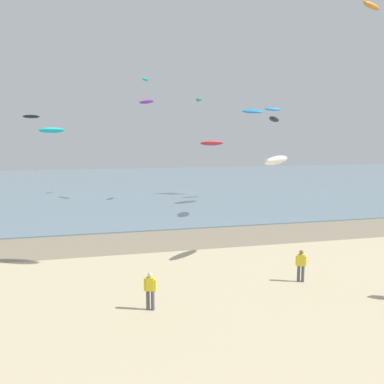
# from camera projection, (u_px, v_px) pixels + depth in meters

# --- Properties ---
(wet_sand_strip) EXTENTS (120.00, 6.39, 0.01)m
(wet_sand_strip) POSITION_uv_depth(u_px,v_px,m) (171.00, 240.00, 31.24)
(wet_sand_strip) COLOR gray
(wet_sand_strip) RESTS_ON ground
(sea) EXTENTS (160.00, 70.00, 0.10)m
(sea) POSITION_uv_depth(u_px,v_px,m) (124.00, 184.00, 67.92)
(sea) COLOR slate
(sea) RESTS_ON ground
(person_nearest_camera) EXTENTS (0.54, 0.34, 1.71)m
(person_nearest_camera) POSITION_uv_depth(u_px,v_px,m) (150.00, 290.00, 18.41)
(person_nearest_camera) COLOR #4C4C56
(person_nearest_camera) RESTS_ON ground
(person_mid_beach) EXTENTS (0.52, 0.36, 1.71)m
(person_mid_beach) POSITION_uv_depth(u_px,v_px,m) (301.00, 265.00, 22.04)
(person_mid_beach) COLOR #4C4C56
(person_mid_beach) RESTS_ON ground
(kite_aloft_0) EXTENTS (3.37, 1.53, 0.89)m
(kite_aloft_0) POSITION_uv_depth(u_px,v_px,m) (212.00, 143.00, 54.77)
(kite_aloft_0) COLOR red
(kite_aloft_1) EXTENTS (1.39, 1.99, 0.41)m
(kite_aloft_1) POSITION_uv_depth(u_px,v_px,m) (145.00, 79.00, 53.28)
(kite_aloft_1) COLOR #19B2B7
(kite_aloft_2) EXTENTS (2.87, 1.35, 0.68)m
(kite_aloft_2) POSITION_uv_depth(u_px,v_px,m) (253.00, 111.00, 53.12)
(kite_aloft_2) COLOR #2384D1
(kite_aloft_3) EXTENTS (1.34, 2.25, 0.43)m
(kite_aloft_3) POSITION_uv_depth(u_px,v_px,m) (199.00, 100.00, 48.43)
(kite_aloft_3) COLOR green
(kite_aloft_4) EXTENTS (2.69, 2.11, 0.73)m
(kite_aloft_4) POSITION_uv_depth(u_px,v_px,m) (52.00, 130.00, 39.09)
(kite_aloft_4) COLOR #19B2B7
(kite_aloft_5) EXTENTS (2.42, 1.08, 0.53)m
(kite_aloft_5) POSITION_uv_depth(u_px,v_px,m) (273.00, 109.00, 50.12)
(kite_aloft_5) COLOR #2384D1
(kite_aloft_6) EXTENTS (2.89, 2.73, 0.85)m
(kite_aloft_6) POSITION_uv_depth(u_px,v_px,m) (276.00, 160.00, 25.55)
(kite_aloft_6) COLOR white
(kite_aloft_8) EXTENTS (1.98, 1.10, 0.52)m
(kite_aloft_8) POSITION_uv_depth(u_px,v_px,m) (31.00, 117.00, 46.14)
(kite_aloft_8) COLOR black
(kite_aloft_11) EXTENTS (3.53, 2.76, 0.94)m
(kite_aloft_11) POSITION_uv_depth(u_px,v_px,m) (371.00, 6.00, 43.29)
(kite_aloft_11) COLOR orange
(kite_aloft_12) EXTENTS (2.15, 2.80, 0.65)m
(kite_aloft_12) POSITION_uv_depth(u_px,v_px,m) (147.00, 102.00, 49.47)
(kite_aloft_12) COLOR purple
(kite_aloft_13) EXTENTS (2.01, 3.03, 0.73)m
(kite_aloft_13) POSITION_uv_depth(u_px,v_px,m) (274.00, 119.00, 38.58)
(kite_aloft_13) COLOR black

